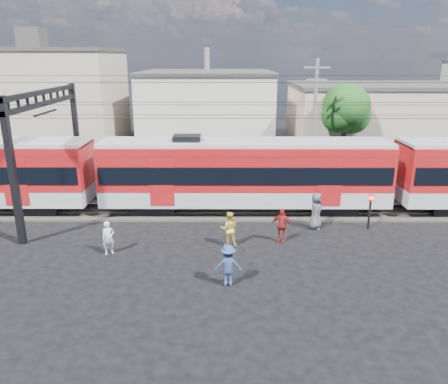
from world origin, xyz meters
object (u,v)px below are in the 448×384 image
at_px(pedestrian_a, 108,238).
at_px(pedestrian_c, 228,265).
at_px(commuter_train, 248,172).
at_px(crossing_signal, 370,205).

xyz_separation_m(pedestrian_a, pedestrian_c, (5.41, -2.86, 0.08)).
relative_size(commuter_train, crossing_signal, 26.92).
height_order(commuter_train, pedestrian_c, commuter_train).
bearing_deg(crossing_signal, pedestrian_c, -141.12).
distance_m(commuter_train, pedestrian_a, 8.81).
distance_m(commuter_train, pedestrian_c, 8.70).
bearing_deg(pedestrian_c, pedestrian_a, -30.70).
bearing_deg(commuter_train, crossing_signal, -22.38).
bearing_deg(pedestrian_a, commuter_train, 10.12).
bearing_deg(pedestrian_c, commuter_train, -100.69).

